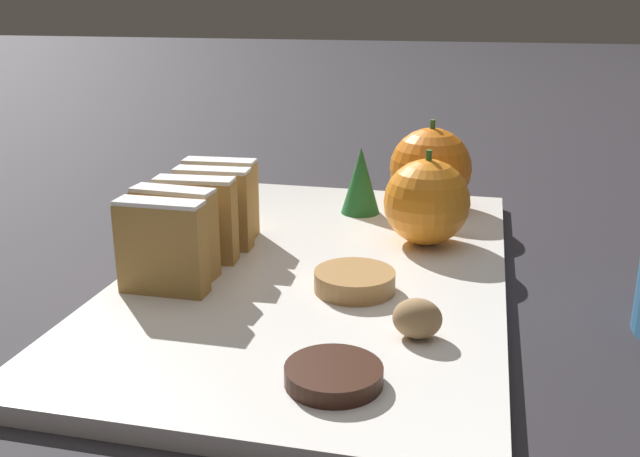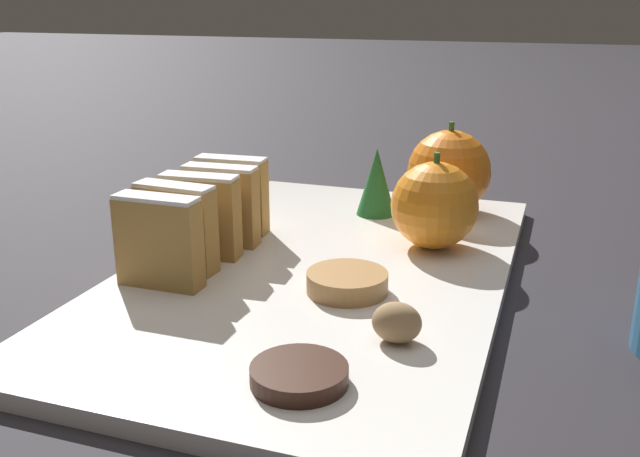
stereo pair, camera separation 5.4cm
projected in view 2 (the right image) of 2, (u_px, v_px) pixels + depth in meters
The scene contains 13 objects.
ground_plane at pixel (320, 280), 0.55m from camera, with size 6.00×6.00×0.00m, color #28262B.
serving_platter at pixel (320, 273), 0.55m from camera, with size 0.28×0.46×0.01m.
stollen_slice_front at pixel (159, 242), 0.50m from camera, with size 0.06×0.02×0.07m.
stollen_slice_second at pixel (176, 228), 0.53m from camera, with size 0.06×0.02×0.07m.
stollen_slice_third at pixel (201, 216), 0.56m from camera, with size 0.06×0.02×0.07m.
stollen_slice_fourth at pixel (221, 205), 0.59m from camera, with size 0.06×0.02×0.07m.
stollen_slice_fifth at pixel (232, 195), 0.62m from camera, with size 0.06×0.02×0.07m.
orange_near at pixel (449, 172), 0.67m from camera, with size 0.08×0.08×0.09m.
orange_far at pixel (434, 205), 0.58m from camera, with size 0.07×0.07×0.08m.
walnut at pixel (397, 322), 0.43m from camera, with size 0.03×0.02×0.02m.
chocolate_cookie at pixel (299, 375), 0.38m from camera, with size 0.05×0.05×0.01m.
gingerbread_cookie at pixel (347, 282), 0.50m from camera, with size 0.06×0.06×0.01m.
evergreen_sprig at pixel (376, 182), 0.67m from camera, with size 0.04×0.04×0.06m.
Camera 2 is at (0.17, -0.48, 0.21)m, focal length 40.00 mm.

